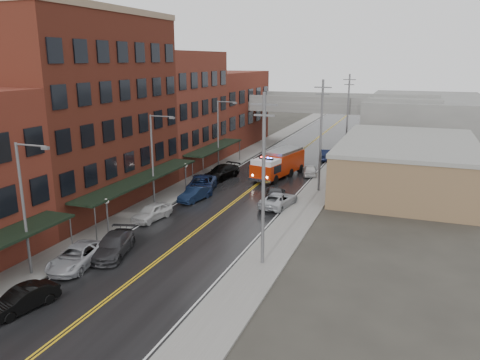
% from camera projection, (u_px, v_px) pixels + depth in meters
% --- Properties ---
extents(road, '(11.00, 160.00, 0.02)m').
position_uv_depth(road, '(241.00, 197.00, 48.99)').
color(road, black).
rests_on(road, ground).
extents(sidewalk_left, '(3.00, 160.00, 0.15)m').
position_uv_depth(sidewalk_left, '(179.00, 190.00, 51.45)').
color(sidewalk_left, slate).
rests_on(sidewalk_left, ground).
extents(sidewalk_right, '(3.00, 160.00, 0.15)m').
position_uv_depth(sidewalk_right, '(309.00, 204.00, 46.50)').
color(sidewalk_right, slate).
rests_on(sidewalk_right, ground).
extents(curb_left, '(0.30, 160.00, 0.15)m').
position_uv_depth(curb_left, '(192.00, 191.00, 50.89)').
color(curb_left, gray).
rests_on(curb_left, ground).
extents(curb_right, '(0.30, 160.00, 0.15)m').
position_uv_depth(curb_right, '(293.00, 202.00, 47.06)').
color(curb_right, gray).
rests_on(curb_right, ground).
extents(brick_building_b, '(9.00, 20.00, 18.00)m').
position_uv_depth(brick_building_b, '(86.00, 113.00, 44.90)').
color(brick_building_b, '#511E15').
rests_on(brick_building_b, ground).
extents(brick_building_c, '(9.00, 15.00, 15.00)m').
position_uv_depth(brick_building_c, '(174.00, 111.00, 61.14)').
color(brick_building_c, brown).
rests_on(brick_building_c, ground).
extents(brick_building_far, '(9.00, 20.00, 12.00)m').
position_uv_depth(brick_building_far, '(225.00, 109.00, 77.38)').
color(brick_building_far, maroon).
rests_on(brick_building_far, ground).
extents(tan_building, '(14.00, 22.00, 5.00)m').
position_uv_depth(tan_building, '(407.00, 166.00, 52.00)').
color(tan_building, brown).
rests_on(tan_building, ground).
extents(right_far_block, '(18.00, 30.00, 8.00)m').
position_uv_depth(right_far_block, '(425.00, 121.00, 78.15)').
color(right_far_block, slate).
rests_on(right_far_block, ground).
extents(awning_1, '(2.60, 18.00, 3.09)m').
position_uv_depth(awning_1, '(141.00, 179.00, 44.44)').
color(awning_1, black).
rests_on(awning_1, ground).
extents(awning_2, '(2.60, 13.00, 3.09)m').
position_uv_depth(awning_2, '(215.00, 147.00, 60.30)').
color(awning_2, black).
rests_on(awning_2, ground).
extents(globe_lamp_1, '(0.44, 0.44, 3.12)m').
position_uv_depth(globe_lamp_1, '(107.00, 208.00, 37.89)').
color(globe_lamp_1, '#59595B').
rests_on(globe_lamp_1, ground).
extents(globe_lamp_2, '(0.44, 0.44, 3.12)m').
position_uv_depth(globe_lamp_2, '(185.00, 171.00, 50.58)').
color(globe_lamp_2, '#59595B').
rests_on(globe_lamp_2, ground).
extents(street_lamp_0, '(2.64, 0.22, 9.00)m').
position_uv_depth(street_lamp_0, '(26.00, 201.00, 29.97)').
color(street_lamp_0, '#59595B').
rests_on(street_lamp_0, ground).
extents(street_lamp_1, '(2.64, 0.22, 9.00)m').
position_uv_depth(street_lamp_1, '(154.00, 155.00, 44.47)').
color(street_lamp_1, '#59595B').
rests_on(street_lamp_1, ground).
extents(street_lamp_2, '(2.64, 0.22, 9.00)m').
position_uv_depth(street_lamp_2, '(220.00, 131.00, 58.98)').
color(street_lamp_2, '#59595B').
rests_on(street_lamp_2, ground).
extents(utility_pole_0, '(1.80, 0.24, 12.00)m').
position_uv_depth(utility_pole_0, '(263.00, 178.00, 31.37)').
color(utility_pole_0, '#59595B').
rests_on(utility_pole_0, ground).
extents(utility_pole_1, '(1.80, 0.24, 12.00)m').
position_uv_depth(utility_pole_1, '(321.00, 134.00, 49.50)').
color(utility_pole_1, '#59595B').
rests_on(utility_pole_1, ground).
extents(utility_pole_2, '(1.80, 0.24, 12.00)m').
position_uv_depth(utility_pole_2, '(348.00, 114.00, 67.63)').
color(utility_pole_2, '#59595B').
rests_on(utility_pole_2, ground).
extents(overpass, '(40.00, 10.00, 7.50)m').
position_uv_depth(overpass, '(309.00, 110.00, 76.50)').
color(overpass, slate).
rests_on(overpass, ground).
extents(fire_truck, '(4.99, 9.27, 3.24)m').
position_uv_depth(fire_truck, '(278.00, 163.00, 56.73)').
color(fire_truck, '#A32307').
rests_on(fire_truck, ground).
extents(parked_car_left_1, '(2.36, 4.38, 1.37)m').
position_uv_depth(parked_car_left_1, '(22.00, 299.00, 26.78)').
color(parked_car_left_1, black).
rests_on(parked_car_left_1, ground).
extents(parked_car_left_2, '(3.12, 5.47, 1.44)m').
position_uv_depth(parked_car_left_2, '(77.00, 257.00, 32.50)').
color(parked_car_left_2, '#A2A4AA').
rests_on(parked_car_left_2, ground).
extents(parked_car_left_3, '(3.47, 5.65, 1.53)m').
position_uv_depth(parked_car_left_3, '(113.00, 245.00, 34.37)').
color(parked_car_left_3, '#29292B').
rests_on(parked_car_left_3, ground).
extents(parked_car_left_4, '(2.39, 4.54, 1.47)m').
position_uv_depth(parked_car_left_4, '(152.00, 212.00, 41.95)').
color(parked_car_left_4, '#BEBEBE').
rests_on(parked_car_left_4, ground).
extents(parked_car_left_5, '(2.14, 4.44, 1.40)m').
position_uv_depth(parked_car_left_5, '(195.00, 194.00, 47.63)').
color(parked_car_left_5, black).
rests_on(parked_car_left_5, ground).
extents(parked_car_left_6, '(4.29, 6.52, 1.66)m').
position_uv_depth(parked_car_left_6, '(202.00, 184.00, 50.94)').
color(parked_car_left_6, '#122046').
rests_on(parked_car_left_6, ground).
extents(parked_car_left_7, '(3.38, 5.95, 1.63)m').
position_uv_depth(parked_car_left_7, '(222.00, 172.00, 56.34)').
color(parked_car_left_7, black).
rests_on(parked_car_left_7, ground).
extents(parked_car_right_0, '(3.17, 5.47, 1.43)m').
position_uv_depth(parked_car_right_0, '(279.00, 200.00, 45.61)').
color(parked_car_right_0, '#B0B3B8').
rests_on(parked_car_right_0, ground).
extents(parked_car_right_1, '(3.43, 5.51, 1.49)m').
position_uv_depth(parked_car_right_1, '(275.00, 194.00, 47.34)').
color(parked_car_right_1, '#29292C').
rests_on(parked_car_right_1, ground).
extents(parked_car_right_2, '(2.67, 4.35, 1.38)m').
position_uv_depth(parked_car_right_2, '(310.00, 170.00, 57.91)').
color(parked_car_right_2, silver).
rests_on(parked_car_right_2, ground).
extents(parked_car_right_3, '(2.86, 5.07, 1.58)m').
position_uv_depth(parked_car_right_3, '(327.00, 154.00, 66.86)').
color(parked_car_right_3, black).
rests_on(parked_car_right_3, ground).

